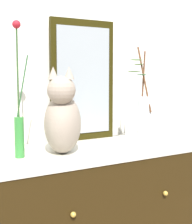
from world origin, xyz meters
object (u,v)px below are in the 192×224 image
object	(u,v)px
mirror_leaning	(83,81)
vase_slim_green	(19,119)
vase_glass_clear	(145,113)
cat_sitting	(63,119)
bowl_porcelain	(145,142)

from	to	relation	value
mirror_leaning	vase_slim_green	world-z (taller)	mirror_leaning
mirror_leaning	vase_glass_clear	size ratio (longest dim) A/B	1.48
cat_sitting	vase_glass_clear	bearing A→B (deg)	-12.22
bowl_porcelain	mirror_leaning	bearing A→B (deg)	118.37
mirror_leaning	vase_glass_clear	xyz separation A→B (m)	(0.18, -0.33, -0.16)
vase_slim_green	vase_glass_clear	size ratio (longest dim) A/B	1.33
cat_sitting	bowl_porcelain	distance (m)	0.45
vase_glass_clear	mirror_leaning	bearing A→B (deg)	118.06
mirror_leaning	vase_glass_clear	world-z (taller)	mirror_leaning
mirror_leaning	bowl_porcelain	distance (m)	0.49
mirror_leaning	cat_sitting	size ratio (longest dim) A/B	1.51
bowl_porcelain	vase_glass_clear	xyz separation A→B (m)	(-0.00, 0.00, 0.15)
vase_slim_green	bowl_porcelain	world-z (taller)	vase_slim_green
mirror_leaning	vase_slim_green	xyz separation A→B (m)	(-0.44, -0.22, -0.16)
vase_glass_clear	cat_sitting	bearing A→B (deg)	167.78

